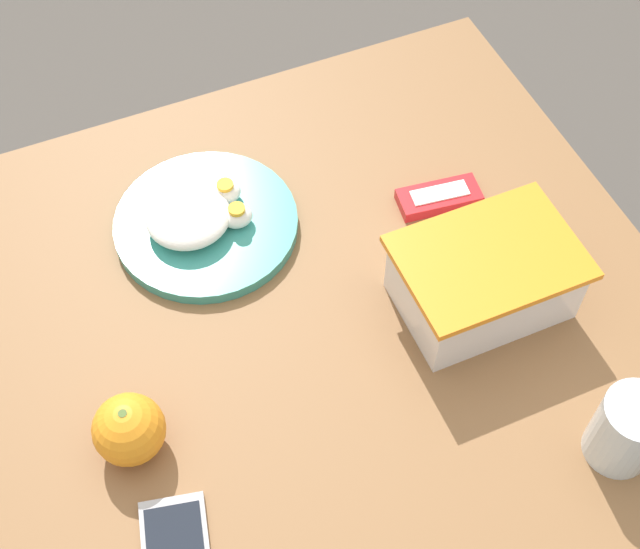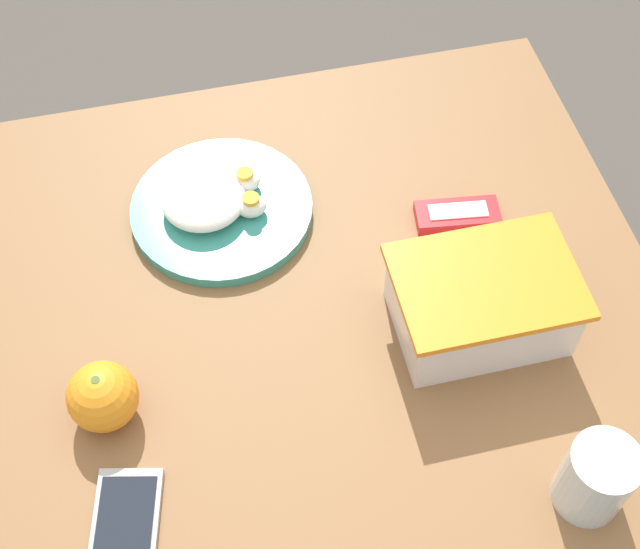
{
  "view_description": "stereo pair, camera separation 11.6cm",
  "coord_description": "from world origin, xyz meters",
  "px_view_note": "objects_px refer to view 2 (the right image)",
  "views": [
    {
      "loc": [
        0.18,
        0.58,
        1.72
      ],
      "look_at": [
        -0.08,
        -0.03,
        0.77
      ],
      "focal_mm": 50.0,
      "sensor_mm": 36.0,
      "label": 1
    },
    {
      "loc": [
        0.07,
        0.61,
        1.72
      ],
      "look_at": [
        -0.08,
        -0.03,
        0.77
      ],
      "focal_mm": 50.0,
      "sensor_mm": 36.0,
      "label": 2
    }
  ],
  "objects_px": {
    "orange_fruit": "(103,397)",
    "rice_plate": "(218,206)",
    "candy_bar": "(457,215)",
    "drinking_glass": "(596,478)",
    "cell_phone": "(125,530)",
    "food_container": "(481,305)"
  },
  "relations": [
    {
      "from": "orange_fruit",
      "to": "rice_plate",
      "type": "height_order",
      "value": "orange_fruit"
    },
    {
      "from": "orange_fruit",
      "to": "candy_bar",
      "type": "height_order",
      "value": "orange_fruit"
    },
    {
      "from": "orange_fruit",
      "to": "drinking_glass",
      "type": "xyz_separation_m",
      "value": [
        -0.52,
        0.23,
        0.01
      ]
    },
    {
      "from": "rice_plate",
      "to": "cell_phone",
      "type": "distance_m",
      "value": 0.46
    },
    {
      "from": "food_container",
      "to": "candy_bar",
      "type": "height_order",
      "value": "food_container"
    },
    {
      "from": "rice_plate",
      "to": "candy_bar",
      "type": "height_order",
      "value": "rice_plate"
    },
    {
      "from": "food_container",
      "to": "orange_fruit",
      "type": "distance_m",
      "value": 0.48
    },
    {
      "from": "rice_plate",
      "to": "drinking_glass",
      "type": "distance_m",
      "value": 0.61
    },
    {
      "from": "food_container",
      "to": "rice_plate",
      "type": "bearing_deg",
      "value": -41.04
    },
    {
      "from": "rice_plate",
      "to": "cell_phone",
      "type": "xyz_separation_m",
      "value": [
        0.18,
        0.43,
        -0.01
      ]
    },
    {
      "from": "food_container",
      "to": "candy_bar",
      "type": "bearing_deg",
      "value": -99.88
    },
    {
      "from": "orange_fruit",
      "to": "rice_plate",
      "type": "bearing_deg",
      "value": -123.24
    },
    {
      "from": "orange_fruit",
      "to": "candy_bar",
      "type": "xyz_separation_m",
      "value": [
        -0.5,
        -0.19,
        -0.03
      ]
    },
    {
      "from": "food_container",
      "to": "cell_phone",
      "type": "bearing_deg",
      "value": 19.85
    },
    {
      "from": "orange_fruit",
      "to": "drinking_glass",
      "type": "height_order",
      "value": "drinking_glass"
    },
    {
      "from": "candy_bar",
      "to": "drinking_glass",
      "type": "height_order",
      "value": "drinking_glass"
    },
    {
      "from": "food_container",
      "to": "orange_fruit",
      "type": "xyz_separation_m",
      "value": [
        0.47,
        0.02,
        -0.0
      ]
    },
    {
      "from": "food_container",
      "to": "rice_plate",
      "type": "relative_size",
      "value": 0.88
    },
    {
      "from": "rice_plate",
      "to": "drinking_glass",
      "type": "bearing_deg",
      "value": 124.19
    },
    {
      "from": "candy_bar",
      "to": "cell_phone",
      "type": "relative_size",
      "value": 0.79
    },
    {
      "from": "rice_plate",
      "to": "cell_phone",
      "type": "bearing_deg",
      "value": 67.48
    },
    {
      "from": "rice_plate",
      "to": "drinking_glass",
      "type": "relative_size",
      "value": 2.45
    }
  ]
}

